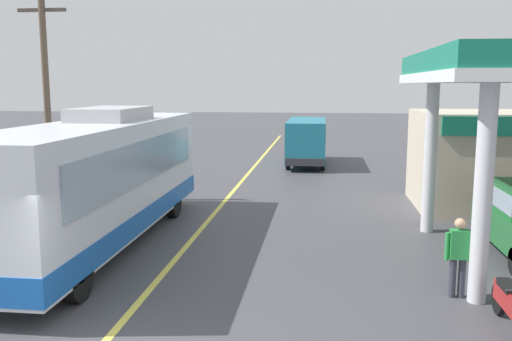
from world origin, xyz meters
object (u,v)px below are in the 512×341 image
at_px(motorcycle_parked_forecourt, 510,304).
at_px(pedestrian_near_pump, 458,253).
at_px(minibus_opposing_lane, 307,138).
at_px(coach_bus_main, 99,182).

relative_size(motorcycle_parked_forecourt, pedestrian_near_pump, 1.08).
bearing_deg(minibus_opposing_lane, pedestrian_near_pump, -79.06).
bearing_deg(coach_bus_main, motorcycle_parked_forecourt, -23.80).
bearing_deg(pedestrian_near_pump, coach_bus_main, 162.51).
height_order(coach_bus_main, pedestrian_near_pump, coach_bus_main).
bearing_deg(motorcycle_parked_forecourt, pedestrian_near_pump, 113.55).
bearing_deg(coach_bus_main, pedestrian_near_pump, -17.49).
distance_m(motorcycle_parked_forecourt, pedestrian_near_pump, 1.56).
xyz_separation_m(coach_bus_main, pedestrian_near_pump, (8.71, -2.75, -0.79)).
bearing_deg(pedestrian_near_pump, motorcycle_parked_forecourt, -66.45).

